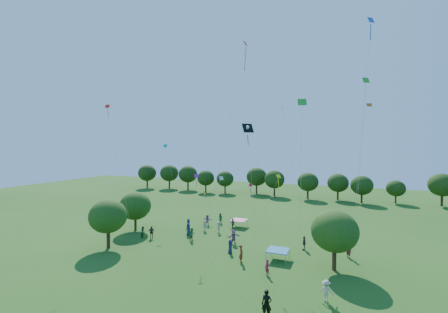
# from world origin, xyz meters

# --- Properties ---
(near_tree_west) EXTENTS (4.39, 4.39, 5.81)m
(near_tree_west) POSITION_xyz_m (-13.68, 11.10, 3.82)
(near_tree_west) COLOR #422B19
(near_tree_west) RESTS_ON ground
(near_tree_north) EXTENTS (4.45, 4.45, 5.56)m
(near_tree_north) POSITION_xyz_m (-15.64, 18.45, 3.55)
(near_tree_north) COLOR #422B19
(near_tree_north) RESTS_ON ground
(near_tree_east) EXTENTS (4.51, 4.51, 5.89)m
(near_tree_east) POSITION_xyz_m (11.41, 14.63, 3.85)
(near_tree_east) COLOR #422B19
(near_tree_east) RESTS_ON ground
(treeline) EXTENTS (88.01, 8.77, 6.77)m
(treeline) POSITION_xyz_m (-1.73, 55.43, 4.09)
(treeline) COLOR #422B19
(treeline) RESTS_ON ground
(tent_red_stripe) EXTENTS (2.20, 2.20, 1.10)m
(tent_red_stripe) POSITION_xyz_m (-2.46, 25.79, 1.04)
(tent_red_stripe) COLOR #F11C4C
(tent_red_stripe) RESTS_ON ground
(tent_blue) EXTENTS (2.20, 2.20, 1.10)m
(tent_blue) POSITION_xyz_m (5.76, 15.13, 1.04)
(tent_blue) COLOR #1963A3
(tent_blue) RESTS_ON ground
(man_in_black) EXTENTS (0.78, 0.54, 2.00)m
(man_in_black) POSITION_xyz_m (7.33, 4.09, 1.00)
(man_in_black) COLOR black
(man_in_black) RESTS_ON ground
(crowd_person_0) EXTENTS (0.77, 0.86, 1.54)m
(crowd_person_0) POSITION_xyz_m (0.32, 15.04, 0.77)
(crowd_person_0) COLOR #1A204D
(crowd_person_0) RESTS_ON ground
(crowd_person_1) EXTENTS (0.66, 0.63, 1.49)m
(crowd_person_1) POSITION_xyz_m (5.64, 10.94, 0.74)
(crowd_person_1) COLOR maroon
(crowd_person_1) RESTS_ON ground
(crowd_person_2) EXTENTS (0.53, 0.80, 1.50)m
(crowd_person_2) POSITION_xyz_m (-12.44, 16.05, 0.75)
(crowd_person_2) COLOR #245529
(crowd_person_2) RESTS_ON ground
(crowd_person_3) EXTENTS (1.13, 0.55, 1.70)m
(crowd_person_3) POSITION_xyz_m (11.07, 8.08, 0.85)
(crowd_person_3) COLOR #B9AA94
(crowd_person_3) RESTS_ON ground
(crowd_person_4) EXTENTS (0.93, 0.84, 1.48)m
(crowd_person_4) POSITION_xyz_m (-2.97, 24.62, 0.74)
(crowd_person_4) COLOR #3E3731
(crowd_person_4) RESTS_ON ground
(crowd_person_5) EXTENTS (1.61, 0.76, 1.66)m
(crowd_person_5) POSITION_xyz_m (-7.19, 24.79, 0.83)
(crowd_person_5) COLOR #AE659A
(crowd_person_5) RESTS_ON ground
(crowd_person_6) EXTENTS (0.88, 0.60, 1.63)m
(crowd_person_6) POSITION_xyz_m (-7.42, 19.28, 0.81)
(crowd_person_6) COLOR #1A264D
(crowd_person_6) RESTS_ON ground
(crowd_person_7) EXTENTS (0.79, 0.82, 1.87)m
(crowd_person_7) POSITION_xyz_m (12.73, 18.63, 0.93)
(crowd_person_7) COLOR maroon
(crowd_person_7) RESTS_ON ground
(crowd_person_8) EXTENTS (0.89, 0.71, 1.59)m
(crowd_person_8) POSITION_xyz_m (-5.84, 26.65, 0.80)
(crowd_person_8) COLOR #2B6637
(crowd_person_8) RESTS_ON ground
(crowd_person_9) EXTENTS (1.09, 0.99, 1.57)m
(crowd_person_9) POSITION_xyz_m (-4.08, 21.83, 0.78)
(crowd_person_9) COLOR #AF9F8C
(crowd_person_9) RESTS_ON ground
(crowd_person_10) EXTENTS (1.03, 0.89, 1.61)m
(crowd_person_10) POSITION_xyz_m (-11.26, 16.23, 0.81)
(crowd_person_10) COLOR #39362E
(crowd_person_10) RESTS_ON ground
(crowd_person_11) EXTENTS (1.56, 1.68, 1.81)m
(crowd_person_11) POSITION_xyz_m (-0.42, 18.17, 0.91)
(crowd_person_11) COLOR #945684
(crowd_person_11) RESTS_ON ground
(crowd_person_12) EXTENTS (0.58, 0.84, 1.55)m
(crowd_person_12) POSITION_xyz_m (-8.75, 21.69, 0.77)
(crowd_person_12) COLOR #1C1B51
(crowd_person_12) RESTS_ON ground
(crowd_person_13) EXTENTS (0.72, 0.82, 1.86)m
(crowd_person_13) POSITION_xyz_m (2.37, 12.95, 0.93)
(crowd_person_13) COLOR maroon
(crowd_person_13) RESTS_ON ground
(crowd_person_14) EXTENTS (0.70, 0.92, 1.66)m
(crowd_person_14) POSITION_xyz_m (-5.80, 17.36, 0.83)
(crowd_person_14) COLOR #2B652D
(crowd_person_14) RESTS_ON ground
(crowd_person_15) EXTENTS (1.07, 0.64, 1.53)m
(crowd_person_15) POSITION_xyz_m (-6.27, 21.90, 0.77)
(crowd_person_15) COLOR #A89F86
(crowd_person_15) RESTS_ON ground
(crowd_person_16) EXTENTS (0.54, 1.02, 1.67)m
(crowd_person_16) POSITION_xyz_m (7.95, 19.25, 0.83)
(crowd_person_16) COLOR #433B35
(crowd_person_16) RESTS_ON ground
(pirate_kite) EXTENTS (3.30, 5.59, 13.47)m
(pirate_kite) POSITION_xyz_m (1.81, 16.83, 14.02)
(pirate_kite) COLOR black
(red_high_kite) EXTENTS (2.43, 8.15, 24.51)m
(red_high_kite) POSITION_xyz_m (-0.37, 19.84, 20.87)
(red_high_kite) COLOR red
(small_kite_0) EXTENTS (1.69, 0.45, 6.30)m
(small_kite_0) POSITION_xyz_m (1.98, 18.16, 6.30)
(small_kite_0) COLOR #C50B36
(small_kite_1) EXTENTS (0.57, 3.61, 3.31)m
(small_kite_1) POSITION_xyz_m (-9.36, 27.90, 3.95)
(small_kite_1) COLOR #FFA90D
(small_kite_2) EXTENTS (3.37, 0.85, 8.04)m
(small_kite_2) POSITION_xyz_m (5.70, 13.19, 7.70)
(small_kite_2) COLOR yellow
(small_kite_3) EXTENTS (1.51, 1.67, 17.71)m
(small_kite_3) POSITION_xyz_m (13.86, 16.78, 15.24)
(small_kite_3) COLOR #298F1A
(small_kite_4) EXTENTS (1.21, 5.26, 21.19)m
(small_kite_4) POSITION_xyz_m (13.84, 11.99, 17.09)
(small_kite_4) COLOR blue
(small_kite_5) EXTENTS (1.80, 4.23, 7.54)m
(small_kite_5) POSITION_xyz_m (-3.66, 15.61, 7.29)
(small_kite_5) COLOR #A61BA5
(small_kite_6) EXTENTS (3.18, 2.65, 6.05)m
(small_kite_6) POSITION_xyz_m (-6.14, 26.83, 6.43)
(small_kite_6) COLOR silver
(small_kite_7) EXTENTS (4.98, 3.09, 11.14)m
(small_kite_7) POSITION_xyz_m (-14.10, 24.66, 10.23)
(small_kite_7) COLOR #0BA596
(small_kite_8) EXTENTS (7.81, 3.68, 16.22)m
(small_kite_8) POSITION_xyz_m (13.35, 24.71, 13.87)
(small_kite_8) COLOR #C3520B
(small_kite_9) EXTENTS (3.92, 0.52, 16.10)m
(small_kite_9) POSITION_xyz_m (-14.94, 13.37, 13.70)
(small_kite_9) COLOR red
(small_kite_10) EXTENTS (2.93, 1.81, 15.79)m
(small_kite_10) POSITION_xyz_m (5.68, 21.27, 12.80)
(small_kite_10) COLOR yellow
(small_kite_11) EXTENTS (0.86, 3.18, 14.58)m
(small_kite_11) POSITION_xyz_m (9.03, 8.52, 13.18)
(small_kite_11) COLOR #1B9625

